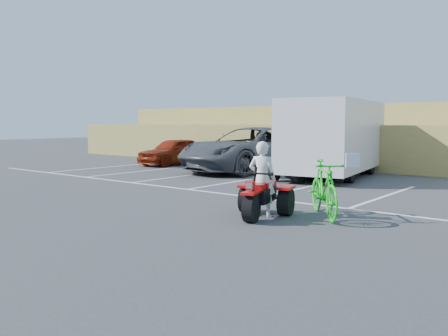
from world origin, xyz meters
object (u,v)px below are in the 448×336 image
Objects in this scene: green_dirt_bike at (324,189)px; quad_atv_blue at (309,176)px; rider at (262,179)px; red_car at (174,151)px; grey_pickup at (251,149)px; quad_atv_green at (294,181)px; red_trike_atv at (260,217)px; cargo_trailer at (334,136)px.

quad_atv_blue is (-4.19, 7.11, -0.65)m from green_dirt_bike.
rider is 0.43× the size of red_car.
quad_atv_green is (3.25, -1.90, -0.96)m from grey_pickup.
grey_pickup is at bearing -68.91° from rider.
rider is 8.51m from quad_atv_blue.
grey_pickup is (-6.04, 8.20, 0.96)m from red_trike_atv.
cargo_trailer is at bearing 89.46° from red_trike_atv.
quad_atv_green is at bearing -113.50° from cargo_trailer.
green_dirt_bike reaches higher than quad_atv_blue.
cargo_trailer is at bearing 36.97° from quad_atv_blue.
red_trike_atv is 0.87m from rider.
green_dirt_bike is 14.09m from red_car.
red_car reaches higher than red_trike_atv.
quad_atv_blue is (-0.84, -0.36, -1.59)m from cargo_trailer.
cargo_trailer reaches higher than grey_pickup.
rider is 1.11× the size of quad_atv_blue.
quad_atv_blue is at bearing -165.94° from cargo_trailer.
cargo_trailer is at bearing 72.92° from green_dirt_bike.
green_dirt_bike is 1.26× the size of quad_atv_green.
cargo_trailer is (-2.22, 8.26, 0.74)m from rider.
red_car is at bearing 107.04° from green_dirt_bike.
red_trike_atv is 6.89m from quad_atv_green.
red_trike_atv is 0.97× the size of quad_atv_green.
green_dirt_bike is at bearing -51.98° from quad_atv_green.
rider is at bearing -35.36° from red_car.
cargo_trailer is 3.88× the size of quad_atv_green.
red_car is 2.57× the size of quad_atv_blue.
red_car is 7.82m from quad_atv_blue.
red_trike_atv is 13.73m from red_car.
rider reaches higher than quad_atv_green.
cargo_trailer is 2.69m from quad_atv_green.
grey_pickup is (-7.13, 7.28, 0.31)m from green_dirt_bike.
grey_pickup reaches higher than rider.
quad_atv_green is at bearing -22.49° from grey_pickup.
red_car is (-11.98, 7.41, 0.03)m from green_dirt_bike.
grey_pickup reaches higher than green_dirt_bike.
quad_atv_blue is at bearing -84.38° from rider.
green_dirt_bike is 8.28m from quad_atv_blue.
grey_pickup is 3.09m from quad_atv_blue.
grey_pickup is at bearing 173.81° from cargo_trailer.
cargo_trailer is 4.31× the size of quad_atv_blue.
rider reaches higher than quad_atv_blue.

